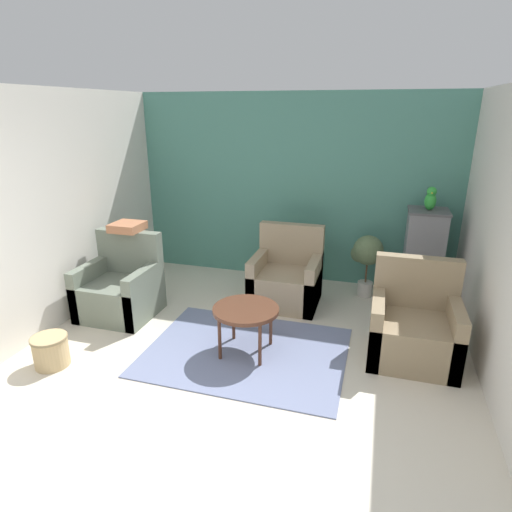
# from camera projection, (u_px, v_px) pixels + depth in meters

# --- Properties ---
(ground_plane) EXTENTS (20.00, 20.00, 0.00)m
(ground_plane) POSITION_uv_depth(u_px,v_px,m) (188.00, 447.00, 3.25)
(ground_plane) COLOR beige
(ground_plane) RESTS_ON ground
(wall_back_accent) EXTENTS (4.68, 0.06, 2.66)m
(wall_back_accent) POSITION_uv_depth(u_px,v_px,m) (292.00, 189.00, 6.14)
(wall_back_accent) COLOR #4C897A
(wall_back_accent) RESTS_ON ground_plane
(wall_left) EXTENTS (0.06, 3.64, 2.66)m
(wall_left) POSITION_uv_depth(u_px,v_px,m) (70.00, 206.00, 5.08)
(wall_left) COLOR silver
(wall_left) RESTS_ON ground_plane
(wall_right) EXTENTS (0.06, 3.64, 2.66)m
(wall_right) POSITION_uv_depth(u_px,v_px,m) (502.00, 238.00, 3.84)
(wall_right) COLOR silver
(wall_right) RESTS_ON ground_plane
(area_rug) EXTENTS (2.06, 1.57, 0.01)m
(area_rug) POSITION_uv_depth(u_px,v_px,m) (246.00, 351.00, 4.51)
(area_rug) COLOR slate
(area_rug) RESTS_ON ground_plane
(coffee_table) EXTENTS (0.68, 0.68, 0.51)m
(coffee_table) POSITION_uv_depth(u_px,v_px,m) (246.00, 312.00, 4.36)
(coffee_table) COLOR #512D1E
(coffee_table) RESTS_ON ground_plane
(armchair_left) EXTENTS (0.85, 0.78, 1.00)m
(armchair_left) POSITION_uv_depth(u_px,v_px,m) (121.00, 290.00, 5.26)
(armchair_left) COLOR slate
(armchair_left) RESTS_ON ground_plane
(armchair_right) EXTENTS (0.85, 0.78, 1.00)m
(armchair_right) POSITION_uv_depth(u_px,v_px,m) (413.00, 329.00, 4.33)
(armchair_right) COLOR #8E7A5B
(armchair_right) RESTS_ON ground_plane
(armchair_middle) EXTENTS (0.85, 0.78, 1.00)m
(armchair_middle) POSITION_uv_depth(u_px,v_px,m) (286.00, 280.00, 5.57)
(armchair_middle) COLOR #9E896B
(armchair_middle) RESTS_ON ground_plane
(birdcage) EXTENTS (0.57, 0.57, 1.25)m
(birdcage) POSITION_uv_depth(u_px,v_px,m) (422.00, 259.00, 5.48)
(birdcage) COLOR #555559
(birdcage) RESTS_ON ground_plane
(parrot) EXTENTS (0.14, 0.25, 0.30)m
(parrot) POSITION_uv_depth(u_px,v_px,m) (431.00, 199.00, 5.23)
(parrot) COLOR green
(parrot) RESTS_ON birdcage
(potted_plant) EXTENTS (0.44, 0.40, 0.85)m
(potted_plant) POSITION_uv_depth(u_px,v_px,m) (367.00, 255.00, 5.68)
(potted_plant) COLOR beige
(potted_plant) RESTS_ON ground_plane
(wicker_basket) EXTENTS (0.35, 0.35, 0.32)m
(wicker_basket) POSITION_uv_depth(u_px,v_px,m) (51.00, 350.00, 4.23)
(wicker_basket) COLOR tan
(wicker_basket) RESTS_ON ground_plane
(throw_pillow) EXTENTS (0.36, 0.36, 0.10)m
(throw_pillow) POSITION_uv_depth(u_px,v_px,m) (127.00, 227.00, 5.27)
(throw_pillow) COLOR #B2704C
(throw_pillow) RESTS_ON armchair_left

